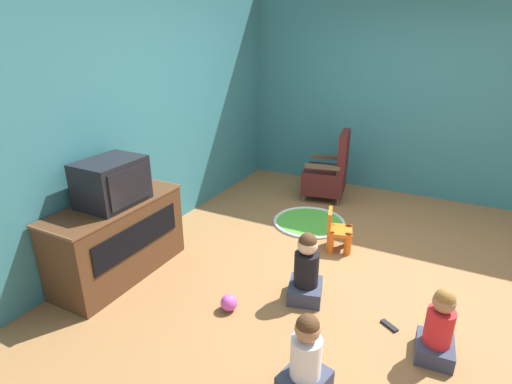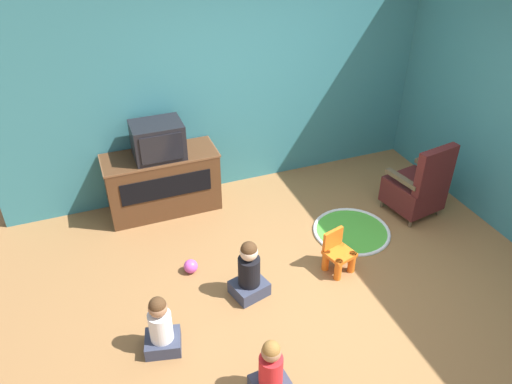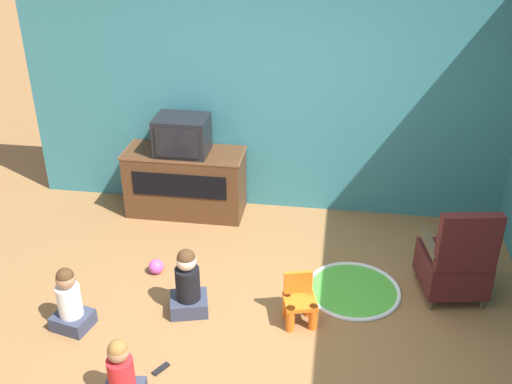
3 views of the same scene
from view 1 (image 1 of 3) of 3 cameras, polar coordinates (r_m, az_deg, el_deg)
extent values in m
plane|color=olive|center=(4.19, 14.49, -9.88)|extent=(30.00, 30.00, 0.00)
cube|color=teal|center=(4.43, -15.76, 11.86)|extent=(5.32, 0.12, 2.89)
cube|color=teal|center=(5.85, 24.42, 13.00)|extent=(0.12, 5.38, 2.89)
cube|color=#4C2D19|center=(3.95, -19.13, -6.36)|extent=(1.27, 0.51, 0.74)
cube|color=brown|center=(3.80, -19.78, -1.61)|extent=(1.30, 0.52, 0.02)
cube|color=black|center=(3.74, -16.51, -6.14)|extent=(1.02, 0.01, 0.26)
cube|color=black|center=(3.71, -19.95, 1.35)|extent=(0.55, 0.42, 0.40)
cube|color=black|center=(3.56, -17.57, 0.82)|extent=(0.45, 0.02, 0.31)
cylinder|color=brown|center=(5.92, 7.71, 0.77)|extent=(0.04, 0.04, 0.10)
cylinder|color=brown|center=(5.50, 6.82, -0.85)|extent=(0.04, 0.04, 0.10)
cylinder|color=brown|center=(5.86, 12.17, 0.26)|extent=(0.04, 0.04, 0.10)
cylinder|color=brown|center=(5.44, 11.62, -1.41)|extent=(0.04, 0.04, 0.10)
cube|color=#4C1919|center=(5.60, 9.72, 1.72)|extent=(0.62, 0.63, 0.32)
cube|color=#4C1919|center=(5.45, 12.43, 5.65)|extent=(0.52, 0.18, 0.53)
cube|color=brown|center=(5.74, 10.24, 4.93)|extent=(0.15, 0.47, 0.05)
cube|color=brown|center=(5.30, 9.50, 3.56)|extent=(0.15, 0.47, 0.05)
cylinder|color=orange|center=(4.27, 12.97, -7.28)|extent=(0.07, 0.07, 0.23)
cylinder|color=orange|center=(4.44, 12.97, -6.10)|extent=(0.07, 0.07, 0.23)
cylinder|color=orange|center=(4.26, 10.55, -7.10)|extent=(0.07, 0.07, 0.23)
cylinder|color=orange|center=(4.43, 10.65, -5.92)|extent=(0.07, 0.07, 0.23)
cube|color=orange|center=(4.30, 11.89, -5.43)|extent=(0.33, 0.32, 0.04)
cube|color=orange|center=(4.25, 10.50, -3.86)|extent=(0.24, 0.10, 0.21)
cylinder|color=green|center=(4.91, 7.59, -4.30)|extent=(0.87, 0.87, 0.01)
torus|color=silver|center=(4.91, 7.60, -4.25)|extent=(0.87, 0.87, 0.04)
cube|color=#33384C|center=(2.85, 6.93, -25.34)|extent=(0.35, 0.32, 0.13)
cylinder|color=silver|center=(2.71, 7.14, -22.37)|extent=(0.20, 0.20, 0.28)
sphere|color=#9E7051|center=(2.56, 7.38, -18.89)|extent=(0.16, 0.16, 0.16)
sphere|color=#472D19|center=(2.54, 7.41, -18.41)|extent=(0.15, 0.15, 0.15)
cube|color=#33384C|center=(3.29, 24.12, -19.81)|extent=(0.31, 0.27, 0.13)
cylinder|color=red|center=(3.17, 24.68, -17.10)|extent=(0.19, 0.19, 0.27)
sphere|color=#9E7051|center=(3.06, 25.30, -14.04)|extent=(0.15, 0.15, 0.15)
sphere|color=olive|center=(3.04, 25.38, -13.63)|extent=(0.14, 0.14, 0.14)
cube|color=#33384C|center=(3.59, 7.03, -13.82)|extent=(0.38, 0.35, 0.14)
cylinder|color=black|center=(3.47, 7.20, -10.85)|extent=(0.21, 0.21, 0.30)
sphere|color=beige|center=(3.35, 7.39, -7.52)|extent=(0.17, 0.17, 0.17)
sphere|color=#472D19|center=(3.33, 7.41, -7.07)|extent=(0.16, 0.16, 0.16)
sphere|color=#CC4CB2|center=(3.44, -3.88, -15.48)|extent=(0.14, 0.14, 0.14)
cube|color=black|center=(3.47, 18.50, -17.66)|extent=(0.12, 0.15, 0.02)
camera|label=2|loc=(3.11, 93.99, 26.28)|focal=35.00mm
camera|label=3|loc=(5.13, 71.76, 21.96)|focal=42.00mm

